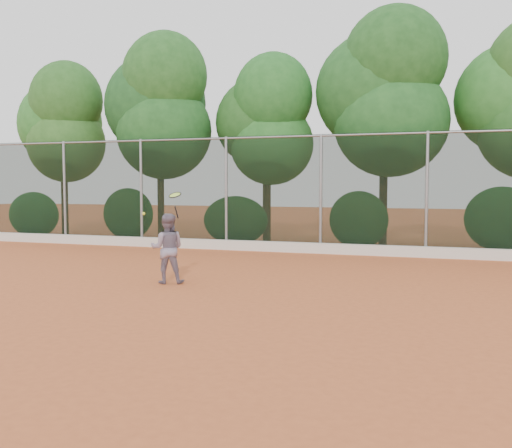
% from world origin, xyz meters
% --- Properties ---
extents(ground, '(80.00, 80.00, 0.00)m').
position_xyz_m(ground, '(0.00, 0.00, 0.00)').
color(ground, '#C45C2E').
rests_on(ground, ground).
extents(concrete_curb, '(24.00, 0.20, 0.30)m').
position_xyz_m(concrete_curb, '(0.00, 6.82, 0.15)').
color(concrete_curb, silver).
rests_on(concrete_curb, ground).
extents(tennis_player, '(0.84, 0.74, 1.43)m').
position_xyz_m(tennis_player, '(-1.86, 0.85, 0.72)').
color(tennis_player, gray).
rests_on(tennis_player, ground).
extents(chainlink_fence, '(24.09, 0.09, 3.50)m').
position_xyz_m(chainlink_fence, '(-0.00, 7.00, 1.86)').
color(chainlink_fence, black).
rests_on(chainlink_fence, ground).
extents(foliage_backdrop, '(23.70, 3.63, 7.55)m').
position_xyz_m(foliage_backdrop, '(-0.55, 8.98, 4.40)').
color(foliage_backdrop, '#3A2816').
rests_on(foliage_backdrop, ground).
extents(tennis_racket, '(0.30, 0.29, 0.54)m').
position_xyz_m(tennis_racket, '(-1.62, 0.73, 1.77)').
color(tennis_racket, black).
rests_on(tennis_racket, ground).
extents(tennis_ball_in_flight, '(0.07, 0.07, 0.07)m').
position_xyz_m(tennis_ball_in_flight, '(-2.70, 1.36, 1.39)').
color(tennis_ball_in_flight, '#F1F437').
rests_on(tennis_ball_in_flight, ground).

